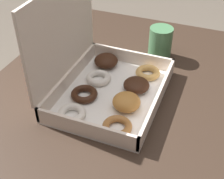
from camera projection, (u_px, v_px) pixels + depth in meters
The scene contains 3 objects.
dining_table at pixel (120, 120), 0.95m from camera, with size 0.95×0.76×0.71m.
donut_box at pixel (101, 76), 0.84m from camera, with size 0.34×0.27×0.30m.
coffee_mug at pixel (160, 42), 0.99m from camera, with size 0.07×0.07×0.10m.
Camera 1 is at (-0.65, -0.23, 1.26)m, focal length 50.00 mm.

